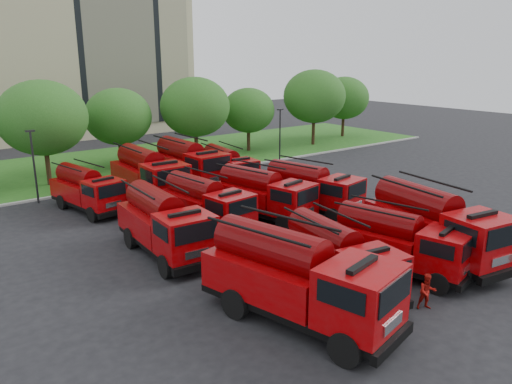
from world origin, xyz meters
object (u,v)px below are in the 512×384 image
at_px(firefighter_4, 173,272).
at_px(firefighter_5, 346,217).
at_px(fire_truck_8, 87,190).
at_px(firefighter_2, 509,260).
at_px(fire_truck_3, 434,225).
at_px(fire_truck_9, 149,175).
at_px(fire_truck_7, 311,189).
at_px(fire_truck_6, 263,195).
at_px(fire_truck_2, 398,242).
at_px(fire_truck_4, 164,224).
at_px(firefighter_3, 497,247).
at_px(fire_truck_0, 297,278).
at_px(fire_truck_10, 189,164).
at_px(firefighter_1, 426,309).
at_px(fire_truck_1, 338,258).
at_px(fire_truck_11, 227,168).
at_px(fire_truck_5, 205,204).

distance_m(firefighter_4, firefighter_5, 12.74).
xyz_separation_m(fire_truck_8, firefighter_2, (13.96, -21.06, -1.46)).
xyz_separation_m(fire_truck_3, fire_truck_9, (-6.57, 18.52, 0.00)).
bearing_deg(fire_truck_7, fire_truck_6, 154.23).
bearing_deg(firefighter_4, fire_truck_2, -176.13).
height_order(fire_truck_4, firefighter_3, fire_truck_4).
distance_m(fire_truck_9, firefighter_2, 23.18).
xyz_separation_m(fire_truck_0, fire_truck_10, (7.11, 20.39, -0.03)).
height_order(fire_truck_4, fire_truck_8, fire_truck_4).
xyz_separation_m(fire_truck_3, firefighter_1, (-4.73, -2.92, -1.81)).
bearing_deg(fire_truck_3, fire_truck_1, -175.11).
bearing_deg(firefighter_4, fire_truck_11, -92.52).
relative_size(fire_truck_4, fire_truck_6, 1.02).
height_order(fire_truck_1, firefighter_4, fire_truck_1).
height_order(fire_truck_0, fire_truck_8, fire_truck_0).
height_order(fire_truck_0, firefighter_2, fire_truck_0).
bearing_deg(fire_truck_11, fire_truck_7, -79.67).
bearing_deg(fire_truck_1, firefighter_4, 137.29).
bearing_deg(fire_truck_0, fire_truck_7, 31.61).
distance_m(fire_truck_2, fire_truck_4, 11.61).
distance_m(fire_truck_3, fire_truck_7, 9.33).
bearing_deg(fire_truck_3, fire_truck_9, 118.83).
bearing_deg(fire_truck_0, firefighter_2, -22.03).
distance_m(fire_truck_10, firefighter_2, 23.20).
height_order(fire_truck_5, fire_truck_11, fire_truck_5).
distance_m(fire_truck_1, fire_truck_3, 6.41).
xyz_separation_m(fire_truck_2, fire_truck_9, (-3.83, 18.45, 0.30)).
xyz_separation_m(fire_truck_11, firefighter_5, (1.60, -11.02, -1.50)).
bearing_deg(fire_truck_5, firefighter_3, -54.19).
relative_size(fire_truck_9, firefighter_5, 4.04).
xyz_separation_m(fire_truck_3, firefighter_4, (-11.22, 6.54, -1.81)).
relative_size(fire_truck_5, fire_truck_9, 0.88).
relative_size(fire_truck_9, firefighter_4, 4.77).
distance_m(fire_truck_6, fire_truck_9, 9.15).
distance_m(firefighter_2, firefighter_5, 9.78).
bearing_deg(fire_truck_10, fire_truck_9, -162.25).
height_order(firefighter_1, firefighter_5, firefighter_5).
bearing_deg(firefighter_4, fire_truck_9, -69.99).
bearing_deg(fire_truck_8, firefighter_1, -83.56).
bearing_deg(firefighter_3, firefighter_5, -109.42).
bearing_deg(fire_truck_4, fire_truck_3, -36.76).
height_order(fire_truck_0, fire_truck_2, fire_truck_0).
height_order(fire_truck_0, fire_truck_4, fire_truck_0).
height_order(fire_truck_2, fire_truck_11, fire_truck_2).
xyz_separation_m(fire_truck_1, fire_truck_7, (6.80, 8.83, 0.07)).
bearing_deg(firefighter_3, fire_truck_11, -114.50).
xyz_separation_m(fire_truck_1, firefighter_2, (9.36, -3.02, -1.51)).
height_order(fire_truck_6, firefighter_1, fire_truck_6).
height_order(fire_truck_11, firefighter_3, fire_truck_11).
xyz_separation_m(fire_truck_1, fire_truck_9, (-0.18, 18.02, 0.29)).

